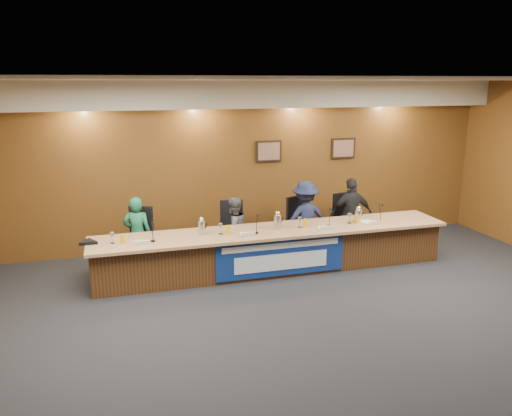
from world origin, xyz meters
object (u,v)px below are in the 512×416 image
Objects in this scene: office_chair_b at (232,235)px; carafe_mid at (277,222)px; banner at (281,257)px; panelist_b at (234,230)px; office_chair_c at (303,229)px; carafe_left at (202,228)px; panelist_d at (351,215)px; office_chair_d at (348,225)px; speakerphone at (89,242)px; panelist_a at (138,235)px; carafe_right at (358,216)px; panelist_c at (305,219)px; office_chair_a at (138,243)px; dais_body at (273,251)px.

office_chair_b is 1.99× the size of carafe_mid.
banner is at bearing -52.75° from office_chair_b.
panelist_b is 2.50× the size of office_chair_c.
panelist_d is at bearing 11.63° from carafe_left.
banner reaches higher than office_chair_c.
speakerphone is at bearing 176.38° from office_chair_d.
office_chair_b is at bearing -159.30° from panelist_a.
carafe_left reaches higher than office_chair_c.
panelist_b is 2.24m from carafe_right.
banner is 4.58× the size of office_chair_d.
panelist_c is (3.05, 0.00, 0.05)m from panelist_a.
carafe_right is (-0.18, -0.61, 0.15)m from panelist_d.
carafe_left is at bearing 179.83° from carafe_mid.
panelist_a is at bearing -22.82° from panelist_b.
carafe_left is at bearing 12.65° from panelist_c.
speakerphone is (-3.06, 0.04, -0.10)m from carafe_mid.
panelist_a reaches higher than speakerphone.
carafe_right is at bearing 14.14° from banner.
speakerphone is at bearing -114.64° from office_chair_a.
panelist_d is 4.00m from office_chair_a.
panelist_d reaches higher than panelist_b.
panelist_a is 1.19m from carafe_left.
panelist_d is 2.96× the size of office_chair_c.
panelist_c reaches higher than carafe_left.
carafe_mid reaches higher than carafe_right.
carafe_left is at bearing -12.01° from office_chair_a.
dais_body is 4.55× the size of panelist_a.
panelist_d reaches higher than speakerphone.
panelist_a is 0.93× the size of panelist_d.
carafe_mid is 1.10× the size of carafe_right.
carafe_right is at bearing -7.94° from office_chair_b.
panelist_d reaches higher than office_chair_c.
panelist_d reaches higher than banner.
banner is at bearing 172.98° from panelist_a.
office_chair_d is 3.10m from carafe_left.
carafe_mid is at bearing 35.51° from panelist_c.
panelist_c is at bearing 157.18° from panelist_b.
office_chair_a is 1.50× the size of speakerphone.
panelist_d is at bearing 157.18° from panelist_b.
panelist_b is 1.38m from office_chair_c.
speakerphone is (-3.00, 0.02, 0.43)m from dais_body.
office_chair_c is at bearing 137.08° from carafe_right.
panelist_d reaches higher than carafe_mid.
banner is at bearing -17.64° from carafe_left.
panelist_a is at bearing 148.28° from carafe_left.
carafe_left reaches higher than dais_body.
office_chair_a is 3.99m from office_chair_d.
carafe_right is (0.77, -0.71, 0.38)m from office_chair_c.
carafe_right reaches higher than office_chair_b.
panelist_d is 0.66m from carafe_right.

